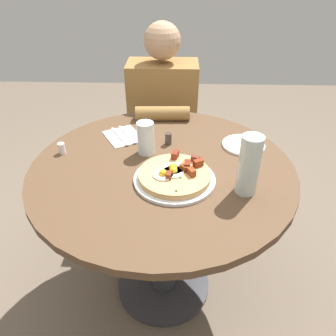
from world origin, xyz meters
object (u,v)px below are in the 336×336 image
at_px(pizza_plate, 174,179).
at_px(bread_plate, 243,145).
at_px(water_glass, 146,138).
at_px(pepper_shaker, 168,139).
at_px(breakfast_pizza, 175,174).
at_px(knife, 119,136).
at_px(person_seated, 163,134).
at_px(water_bottle, 249,165).
at_px(salt_shaker, 62,148).
at_px(fork, 127,134).
at_px(dining_table, 162,200).

xyz_separation_m(pizza_plate, bread_plate, (0.29, 0.26, -0.00)).
height_order(water_glass, pepper_shaker, water_glass).
xyz_separation_m(bread_plate, pepper_shaker, (-0.32, 0.01, 0.02)).
bearing_deg(breakfast_pizza, knife, 128.82).
xyz_separation_m(person_seated, water_bottle, (0.32, -0.83, 0.34)).
relative_size(water_bottle, pepper_shaker, 4.17).
bearing_deg(knife, salt_shaker, 92.68).
xyz_separation_m(fork, water_bottle, (0.46, -0.38, 0.10)).
distance_m(water_glass, water_bottle, 0.44).
height_order(dining_table, salt_shaker, salt_shaker).
bearing_deg(pepper_shaker, knife, 167.17).
height_order(breakfast_pizza, water_bottle, water_bottle).
distance_m(fork, water_glass, 0.18).
relative_size(water_glass, pepper_shaker, 2.65).
distance_m(water_bottle, salt_shaker, 0.74).
relative_size(breakfast_pizza, knife, 1.44).
distance_m(fork, salt_shaker, 0.29).
relative_size(fork, water_glass, 1.33).
bearing_deg(breakfast_pizza, pepper_shaker, 97.06).
bearing_deg(fork, water_bottle, -160.57).
relative_size(fork, pepper_shaker, 3.54).
distance_m(person_seated, water_bottle, 0.95).
distance_m(pizza_plate, fork, 0.40).
relative_size(pizza_plate, breakfast_pizza, 1.13).
bearing_deg(knife, pizza_plate, -172.25).
height_order(bread_plate, water_bottle, water_bottle).
bearing_deg(water_glass, salt_shaker, -177.34).
relative_size(breakfast_pizza, fork, 1.44).
distance_m(fork, knife, 0.04).
bearing_deg(water_bottle, person_seated, 111.16).
relative_size(person_seated, fork, 6.31).
distance_m(breakfast_pizza, fork, 0.39).
relative_size(knife, salt_shaker, 3.98).
height_order(person_seated, pepper_shaker, person_seated).
height_order(pizza_plate, knife, pizza_plate).
relative_size(person_seated, bread_plate, 6.34).
bearing_deg(pizza_plate, dining_table, 116.60).
height_order(pizza_plate, salt_shaker, salt_shaker).
relative_size(bread_plate, water_bottle, 0.84).
height_order(fork, knife, same).
height_order(dining_table, water_bottle, water_bottle).
height_order(person_seated, breakfast_pizza, person_seated).
relative_size(bread_plate, pepper_shaker, 3.52).
distance_m(breakfast_pizza, knife, 0.40).
relative_size(person_seated, water_bottle, 5.34).
bearing_deg(bread_plate, knife, 174.09).
height_order(fork, water_bottle, water_bottle).
xyz_separation_m(person_seated, breakfast_pizza, (0.08, -0.78, 0.26)).
relative_size(person_seated, knife, 6.31).
height_order(water_bottle, pepper_shaker, water_bottle).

